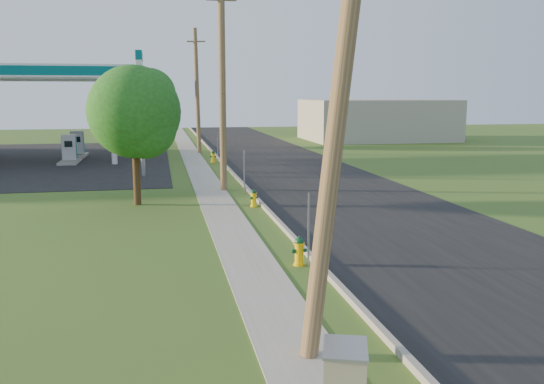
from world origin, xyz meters
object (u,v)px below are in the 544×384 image
Objects in this scene: fuel_pump_se at (78,147)px; tree_lot at (151,96)px; utility_pole_mid at (222,86)px; tree_verge at (137,116)px; utility_pole_near at (341,79)px; fuel_pump_ne at (69,152)px; hydrant_near at (299,251)px; price_pylon at (140,78)px; hydrant_far at (213,157)px; utility_pole_far at (197,91)px; hydrant_mid at (254,198)px.

fuel_pump_se is 0.47× the size of tree_lot.
utility_pole_mid reaches higher than tree_lot.
utility_pole_near is at bearing -75.63° from tree_verge.
fuel_pump_ne is at bearing 107.54° from tree_verge.
tree_verge reaches higher than hydrant_near.
tree_verge is (5.06, -16.00, 2.97)m from fuel_pump_ne.
price_pylon reaches higher than hydrant_near.
fuel_pump_ne is 1.00× the size of fuel_pump_se.
hydrant_far is (4.44, 5.92, -5.04)m from price_pylon.
utility_pole_far reaches higher than tree_lot.
hydrant_mid is at bearing 86.86° from utility_pole_near.
utility_pole_near is 1.00× the size of utility_pole_far.
price_pylon is 1.01× the size of tree_lot.
price_pylon reaches higher than hydrant_far.
utility_pole_mid is at bearing 90.00° from utility_pole_near.
tree_verge is at bearing -75.81° from fuel_pump_se.
hydrant_far is at bearing -71.70° from tree_lot.
hydrant_mid is at bearing 89.20° from hydrant_near.
hydrant_near is at bearing -75.97° from price_pylon.
utility_pole_near is 1.38× the size of price_pylon.
fuel_pump_ne is 19.85m from hydrant_mid.
tree_verge is 7.17× the size of hydrant_far.
utility_pole_near is at bearing -90.00° from utility_pole_mid.
utility_pole_far is 30.97m from hydrant_near.
fuel_pump_ne is 3.99× the size of hydrant_far.
hydrant_near reaches higher than hydrant_far.
fuel_pump_se is 9.43m from tree_lot.
hydrant_far is (9.44, -5.58, -0.33)m from fuel_pump_se.
utility_pole_mid is at bearing -81.48° from tree_lot.
fuel_pump_ne is at bearing -116.07° from tree_lot.
utility_pole_near reaches higher than fuel_pump_se.
fuel_pump_se is at bearing 114.33° from hydrant_mid.
tree_lot is at bearing 98.71° from hydrant_mid.
tree_verge is at bearing -89.60° from price_pylon.
fuel_pump_ne is at bearing 124.40° from utility_pole_mid.
tree_lot is at bearing 96.57° from hydrant_near.
fuel_pump_ne reaches higher than hydrant_near.
utility_pole_far reaches higher than hydrant_far.
hydrant_near is (0.63, -12.64, -4.56)m from utility_pole_mid.
tree_lot is (-3.58, 23.88, -0.58)m from utility_pole_mid.
utility_pole_near is at bearing -80.58° from price_pylon.
utility_pole_far is at bearing 29.33° from fuel_pump_ne.
utility_pole_mid is 12.08× the size of hydrant_near.
price_pylon is 8.44× the size of hydrant_near.
hydrant_near is at bearing -89.79° from hydrant_far.
utility_pole_near is at bearing -90.00° from utility_pole_far.
utility_pole_near is 6.96m from hydrant_near.
utility_pole_mid reaches higher than hydrant_mid.
utility_pole_far is 2.97× the size of fuel_pump_se.
utility_pole_far is 9.84m from fuel_pump_se.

